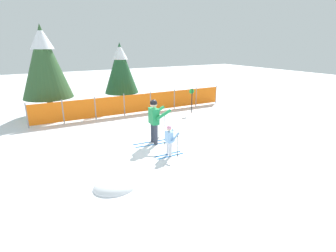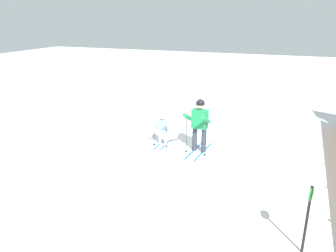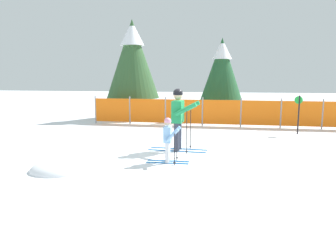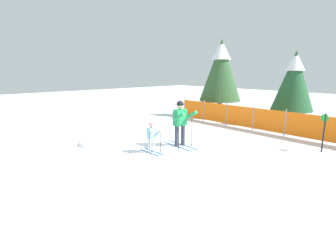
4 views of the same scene
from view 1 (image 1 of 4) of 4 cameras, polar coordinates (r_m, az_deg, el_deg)
ground_plane at (r=10.55m, az=-2.56°, el=-3.49°), size 60.00×60.00×0.00m
skier_adult at (r=10.12m, az=-2.94°, el=1.89°), size 1.68×0.78×1.76m
skier_child at (r=9.09m, az=0.34°, el=-2.64°), size 1.05×0.54×1.11m
safety_fence at (r=14.71m, az=-6.63°, el=4.95°), size 11.03×0.28×1.20m
conifer_far at (r=16.68m, az=-10.29°, el=12.47°), size 2.07×2.07×3.85m
conifer_near at (r=15.31m, az=-25.36°, el=12.73°), size 2.55×2.55×4.73m
trail_marker at (r=14.80m, az=5.20°, el=6.13°), size 0.27×0.10×1.40m
snow_mound at (r=7.58m, az=-11.35°, el=-12.84°), size 1.23×1.04×0.49m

